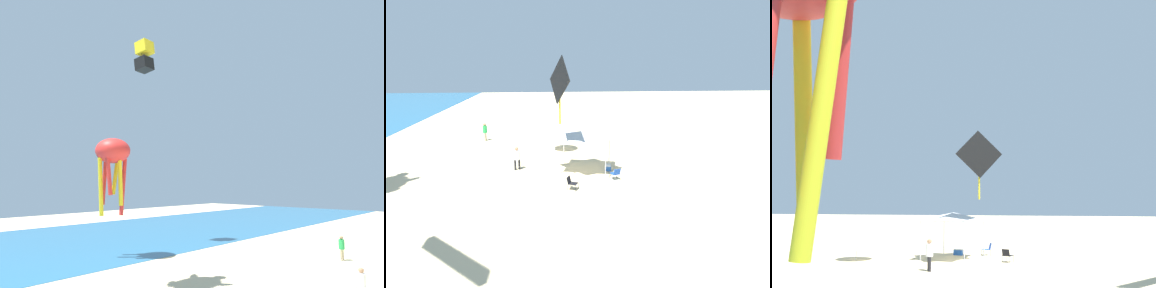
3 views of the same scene
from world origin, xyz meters
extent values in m
cube|color=beige|center=(0.00, 0.00, -0.05)|extent=(120.00, 120.00, 0.10)
cylinder|color=#B7B7BC|center=(-1.57, -1.51, 1.23)|extent=(0.07, 0.07, 2.46)
cylinder|color=#B7B7BC|center=(1.31, -2.23, 1.23)|extent=(0.07, 0.07, 2.46)
cylinder|color=#B7B7BC|center=(-0.72, 1.90, 1.23)|extent=(0.07, 0.07, 2.46)
cylinder|color=#B7B7BC|center=(2.16, 1.17, 1.23)|extent=(0.07, 0.07, 2.46)
cube|color=silver|center=(0.29, -0.17, 2.51)|extent=(3.82, 4.22, 0.10)
pyramid|color=silver|center=(0.29, -0.17, 2.77)|extent=(3.75, 4.13, 0.41)
cylinder|color=silver|center=(6.21, 1.30, 0.96)|extent=(0.31, 0.22, 1.93)
cone|color=white|center=(6.08, 1.21, 1.72)|extent=(2.32, 2.29, 0.93)
cylinder|color=black|center=(-1.33, -2.32, 0.20)|extent=(0.02, 0.02, 0.40)
cylinder|color=black|center=(-1.48, -1.83, 0.20)|extent=(0.02, 0.02, 0.40)
cylinder|color=black|center=(-1.83, -2.47, 0.20)|extent=(0.02, 0.02, 0.40)
cylinder|color=black|center=(-1.98, -1.98, 0.20)|extent=(0.02, 0.02, 0.40)
cube|color=blue|center=(-1.66, -2.15, 0.40)|extent=(0.65, 0.65, 0.03)
cube|color=blue|center=(-1.93, -2.23, 0.61)|extent=(0.27, 0.51, 0.41)
cylinder|color=black|center=(-3.62, 0.66, 0.20)|extent=(0.02, 0.02, 0.40)
cylinder|color=black|center=(-3.15, 0.44, 0.20)|extent=(0.02, 0.02, 0.40)
cylinder|color=black|center=(-3.41, 1.13, 0.20)|extent=(0.02, 0.02, 0.40)
cylinder|color=black|center=(-2.93, 0.92, 0.20)|extent=(0.02, 0.02, 0.40)
cube|color=black|center=(-3.28, 0.79, 0.40)|extent=(0.69, 0.69, 0.03)
cube|color=black|center=(-3.16, 1.05, 0.61)|extent=(0.50, 0.32, 0.41)
cube|color=blue|center=(0.25, -2.00, 0.18)|extent=(0.65, 0.48, 0.36)
cube|color=white|center=(0.25, -2.00, 0.38)|extent=(0.67, 0.49, 0.04)
cylinder|color=black|center=(0.89, 4.50, 0.39)|extent=(0.15, 0.15, 0.79)
cylinder|color=black|center=(0.77, 4.79, 0.39)|extent=(0.15, 0.15, 0.79)
cylinder|color=white|center=(0.83, 4.65, 1.13)|extent=(0.41, 0.41, 0.68)
sphere|color=#A87A56|center=(0.83, 4.65, 1.60)|extent=(0.26, 0.26, 0.26)
cube|color=black|center=(-1.59, 1.52, 6.65)|extent=(2.81, 1.21, 3.00)
cylinder|color=yellow|center=(-1.59, 1.52, 4.91)|extent=(0.11, 0.11, 2.14)
cylinder|color=red|center=(-1.28, 21.77, 6.18)|extent=(0.55, 0.49, 2.90)
cylinder|color=yellow|center=(-0.47, 21.44, 5.78)|extent=(0.37, 0.68, 3.69)
cylinder|color=yellow|center=(-1.40, 22.64, 5.39)|extent=(0.73, 0.49, 4.48)
camera|label=1|loc=(-17.53, -0.92, 5.73)|focal=33.65mm
camera|label=2|loc=(-22.47, 1.92, 7.89)|focal=30.83mm
camera|label=3|loc=(-4.53, 29.04, 4.15)|focal=41.82mm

